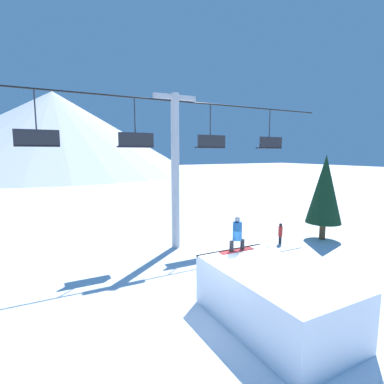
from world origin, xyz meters
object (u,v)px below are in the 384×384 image
Objects in this scene: snowboarder at (237,234)px; distant_skier at (280,233)px; pine_tree_near at (325,189)px; snow_ramp at (273,298)px.

snowboarder is 7.55m from distant_skier.
distant_skier is at bearing 170.37° from pine_tree_near.
pine_tree_near is (9.23, 5.62, 2.23)m from snow_ramp.
pine_tree_near reaches higher than distant_skier.
pine_tree_near is 3.88m from distant_skier.
snow_ramp reaches higher than distant_skier.
distant_skier is at bearing 33.52° from snowboarder.
snowboarder is 0.27× the size of pine_tree_near.
distant_skier is (6.13, 4.06, -1.70)m from snowboarder.
pine_tree_near reaches higher than snow_ramp.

